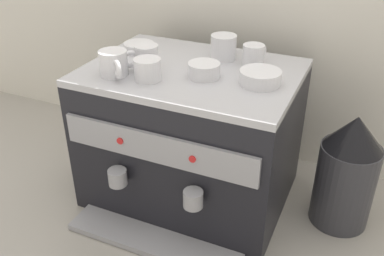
% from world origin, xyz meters
% --- Properties ---
extents(ground_plane, '(4.00, 4.00, 0.00)m').
position_xyz_m(ground_plane, '(0.00, 0.00, 0.00)').
color(ground_plane, '#9E998E').
extents(tiled_backsplash_wall, '(2.80, 0.03, 1.06)m').
position_xyz_m(tiled_backsplash_wall, '(0.00, 0.36, 0.53)').
color(tiled_backsplash_wall, silver).
rests_on(tiled_backsplash_wall, ground_plane).
extents(espresso_machine, '(0.64, 0.58, 0.46)m').
position_xyz_m(espresso_machine, '(0.00, -0.00, 0.23)').
color(espresso_machine, black).
rests_on(espresso_machine, ground_plane).
extents(ceramic_cup_0, '(0.07, 0.10, 0.07)m').
position_xyz_m(ceramic_cup_0, '(0.16, 0.10, 0.50)').
color(ceramic_cup_0, white).
rests_on(ceramic_cup_0, espresso_machine).
extents(ceramic_cup_1, '(0.08, 0.12, 0.08)m').
position_xyz_m(ceramic_cup_1, '(0.06, 0.12, 0.50)').
color(ceramic_cup_1, white).
rests_on(ceramic_cup_1, espresso_machine).
extents(ceramic_cup_2, '(0.09, 0.09, 0.07)m').
position_xyz_m(ceramic_cup_2, '(-0.13, -0.05, 0.50)').
color(ceramic_cup_2, white).
rests_on(ceramic_cup_2, espresso_machine).
extents(ceramic_cup_3, '(0.11, 0.10, 0.07)m').
position_xyz_m(ceramic_cup_3, '(-0.19, -0.14, 0.50)').
color(ceramic_cup_3, white).
rests_on(ceramic_cup_3, espresso_machine).
extents(ceramic_cup_4, '(0.10, 0.09, 0.06)m').
position_xyz_m(ceramic_cup_4, '(-0.09, -0.12, 0.49)').
color(ceramic_cup_4, white).
rests_on(ceramic_cup_4, espresso_machine).
extents(ceramic_bowl_0, '(0.10, 0.10, 0.03)m').
position_xyz_m(ceramic_bowl_0, '(-0.22, 0.07, 0.48)').
color(ceramic_bowl_0, white).
rests_on(ceramic_bowl_0, espresso_machine).
extents(ceramic_bowl_1, '(0.09, 0.09, 0.04)m').
position_xyz_m(ceramic_bowl_1, '(0.06, -0.04, 0.48)').
color(ceramic_bowl_1, white).
rests_on(ceramic_bowl_1, espresso_machine).
extents(ceramic_bowl_2, '(0.12, 0.12, 0.04)m').
position_xyz_m(ceramic_bowl_2, '(0.22, -0.02, 0.48)').
color(ceramic_bowl_2, white).
rests_on(ceramic_bowl_2, espresso_machine).
extents(coffee_grinder, '(0.18, 0.18, 0.38)m').
position_xyz_m(coffee_grinder, '(0.49, 0.06, 0.19)').
color(coffee_grinder, '#333338').
rests_on(coffee_grinder, ground_plane).
extents(milk_pitcher, '(0.10, 0.10, 0.12)m').
position_xyz_m(milk_pitcher, '(-0.42, 0.00, 0.06)').
color(milk_pitcher, '#B7B7BC').
rests_on(milk_pitcher, ground_plane).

